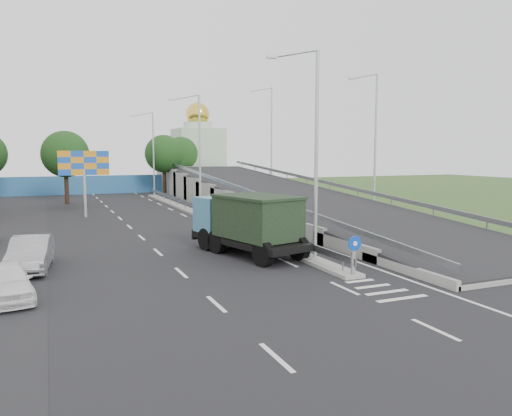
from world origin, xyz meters
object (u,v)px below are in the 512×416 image
lamp_post_far (152,149)px  church (198,153)px  parked_car_b (31,254)px  lamp_post_mid (198,147)px  sign_bollard (354,255)px  parked_car_a (7,282)px  billboard (84,167)px  lamp_post_near (313,143)px  dump_truck (247,221)px

lamp_post_far → church: church is taller
parked_car_b → lamp_post_mid: bearing=58.8°
sign_bollard → parked_car_a: sign_bollard is taller
billboard → church: bearing=59.3°
billboard → lamp_post_near: bearing=-67.5°
lamp_post_near → lamp_post_mid: bearing=90.0°
billboard → sign_bollard: bearing=-70.8°
parked_car_a → sign_bollard: bearing=-17.5°
lamp_post_far → billboard: size_ratio=1.83×
parked_car_b → sign_bollard: bearing=-23.0°
lamp_post_near → lamp_post_far: same height
dump_truck → billboard: bearing=94.6°
parked_car_a → parked_car_b: parked_car_b is taller
parked_car_b → church: bearing=72.0°
dump_truck → parked_car_b: 10.46m
sign_bollard → parked_car_b: (-12.66, 7.02, -0.26)m
lamp_post_far → parked_car_a: bearing=-107.9°
lamp_post_near → dump_truck: lamp_post_near is taller
lamp_post_mid → parked_car_a: 25.92m
church → lamp_post_mid: bearing=-106.2°
sign_bollard → lamp_post_mid: (0.11, 23.83, 4.77)m
dump_truck → lamp_post_mid: bearing=67.5°
lamp_post_far → billboard: bearing=-116.8°
lamp_post_near → church: 54.90m
dump_truck → parked_car_b: bearing=162.8°
church → billboard: church is taller
sign_bollard → parked_car_b: size_ratio=0.36×
church → parked_car_b: size_ratio=2.95×
sign_bollard → lamp_post_near: 6.12m
lamp_post_far → church: 17.15m
lamp_post_mid → church: church is taller
lamp_post_mid → church: bearing=73.8°
lamp_post_far → dump_truck: lamp_post_far is taller
church → lamp_post_far: bearing=-125.2°
lamp_post_far → sign_bollard: bearing=-90.1°
sign_bollard → dump_truck: dump_truck is taller
church → parked_car_b: church is taller
lamp_post_mid → parked_car_b: lamp_post_mid is taller
church → parked_car_a: church is taller
church → parked_car_a: size_ratio=3.39×
lamp_post_near → parked_car_b: 14.09m
church → parked_car_a: bearing=-112.8°
sign_bollard → parked_car_b: bearing=151.0°
lamp_post_near → parked_car_b: bearing=165.9°
parked_car_a → lamp_post_far: bearing=64.2°
billboard → parked_car_b: bearing=-101.0°
lamp_post_mid → dump_truck: bearing=-97.8°
lamp_post_mid → lamp_post_far: same height
lamp_post_near → billboard: bearing=112.5°
lamp_post_far → dump_truck: 37.55m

